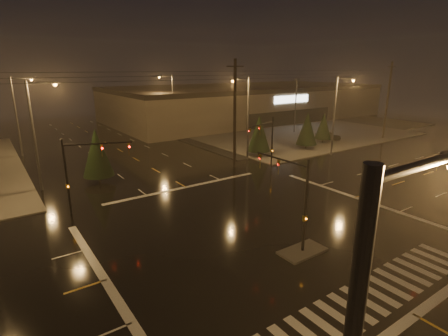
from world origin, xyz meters
The scene contains 23 objects.
ground centered at (0.00, 0.00, 0.00)m, with size 140.00×140.00×0.00m, color black.
sidewalk_ne centered at (30.00, 30.00, 0.06)m, with size 36.00×36.00×0.12m, color #4E4B45.
median_island centered at (0.00, -4.00, 0.07)m, with size 3.00×1.60×0.15m, color #4E4B45.
crosswalk centered at (0.00, -9.00, 0.01)m, with size 15.00×2.60×0.01m, color beige.
stop_bar_near centered at (0.00, -11.00, 0.01)m, with size 16.00×0.50×0.01m, color beige.
stop_bar_far centered at (0.00, 11.00, 0.01)m, with size 16.00×0.50×0.01m, color beige.
parking_lot centered at (35.00, 28.00, 0.04)m, with size 50.00×24.00×0.08m, color black.
retail_building centered at (35.00, 45.99, 3.84)m, with size 60.20×28.30×7.20m.
signal_mast_median centered at (0.00, -3.07, 3.75)m, with size 0.25×4.59×6.00m.
signal_mast_ne centered at (9.50, 10.14, 3.79)m, with size 4.84×1.86×6.00m.
signal_mast_nw centered at (-9.50, 10.14, 3.79)m, with size 4.84×1.86×6.00m.
streetlight_1 centered at (-11.18, 18.00, 5.80)m, with size 2.77×0.32×10.00m.
streetlight_2 centered at (-11.18, 34.00, 5.80)m, with size 2.77×0.32×10.00m.
streetlight_3 centered at (11.18, 16.00, 5.80)m, with size 2.77×0.32×10.00m.
streetlight_4 centered at (11.18, 36.00, 5.80)m, with size 2.77×0.32×10.00m.
streetlight_6 centered at (22.00, 11.18, 5.80)m, with size 0.32×2.77×10.00m.
utility_pole_1 centered at (8.00, 14.00, 6.13)m, with size 2.20×0.32×12.00m.
utility_pole_2 centered at (38.00, 14.00, 6.13)m, with size 2.20×0.32×12.00m.
conifer_0 centered at (13.78, 16.53, 3.00)m, with size 2.95×2.95×5.30m.
conifer_1 centered at (21.84, 15.75, 2.94)m, with size 2.87×2.87×5.18m.
conifer_2 centered at (26.95, 17.14, 2.63)m, with size 2.47×2.47×4.55m.
conifer_3 centered at (-6.36, 17.27, 3.05)m, with size 3.01×3.01×5.41m.
car_parked centered at (29.52, 18.21, 0.68)m, with size 1.60×3.99×1.36m, color black.
Camera 1 is at (-15.09, -17.17, 11.05)m, focal length 28.00 mm.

